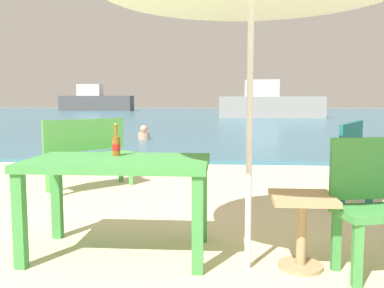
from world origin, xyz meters
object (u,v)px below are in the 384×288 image
at_px(beer_bottle_amber, 116,144).
at_px(side_table_wood, 302,221).
at_px(picnic_table_green, 118,173).
at_px(bench_teal_center, 359,157).
at_px(bench_green_right, 89,149).
at_px(boat_ferry, 96,101).
at_px(boat_barge, 269,104).
at_px(swimmer_person, 144,134).

xyz_separation_m(beer_bottle_amber, side_table_wood, (1.44, -0.37, -0.50)).
distance_m(picnic_table_green, bench_teal_center, 3.08).
bearing_deg(side_table_wood, bench_green_right, 132.53).
relative_size(beer_bottle_amber, boat_ferry, 0.04).
relative_size(picnic_table_green, side_table_wood, 2.59).
distance_m(picnic_table_green, beer_bottle_amber, 0.28).
relative_size(beer_bottle_amber, bench_teal_center, 0.22).
height_order(picnic_table_green, boat_ferry, boat_ferry).
bearing_deg(boat_barge, picnic_table_green, -99.04).
bearing_deg(side_table_wood, swimmer_person, 107.60).
bearing_deg(boat_barge, swimmer_person, -109.19).
height_order(beer_bottle_amber, side_table_wood, beer_bottle_amber).
relative_size(side_table_wood, swimmer_person, 1.32).
bearing_deg(boat_ferry, beer_bottle_amber, -72.73).
bearing_deg(bench_teal_center, picnic_table_green, -142.23).
relative_size(bench_teal_center, bench_green_right, 1.11).
bearing_deg(swimmer_person, side_table_wood, -72.40).
relative_size(bench_teal_center, boat_barge, 0.19).
relative_size(bench_green_right, boat_ferry, 0.15).
relative_size(swimmer_person, boat_barge, 0.06).
bearing_deg(side_table_wood, picnic_table_green, 172.15).
xyz_separation_m(picnic_table_green, bench_green_right, (-1.03, 2.44, -0.11)).
bearing_deg(picnic_table_green, beer_bottle_amber, 108.35).
bearing_deg(boat_ferry, side_table_wood, -71.04).
relative_size(picnic_table_green, boat_barge, 0.21).
relative_size(side_table_wood, boat_ferry, 0.07).
bearing_deg(beer_bottle_amber, side_table_wood, -14.33).
xyz_separation_m(beer_bottle_amber, bench_teal_center, (2.49, 1.71, -0.31)).
bearing_deg(swimmer_person, picnic_table_green, -80.58).
bearing_deg(swimmer_person, boat_ferry, 109.33).
relative_size(picnic_table_green, bench_teal_center, 1.14).
distance_m(beer_bottle_amber, swimmer_person, 8.68).
relative_size(side_table_wood, boat_barge, 0.08).
height_order(bench_teal_center, bench_green_right, same).
xyz_separation_m(picnic_table_green, boat_barge, (3.78, 23.74, 0.29)).
xyz_separation_m(picnic_table_green, side_table_wood, (1.38, -0.19, -0.30)).
xyz_separation_m(picnic_table_green, boat_ferry, (-12.56, 40.39, 0.42)).
xyz_separation_m(bench_teal_center, swimmer_person, (-3.88, 6.84, -0.30)).
xyz_separation_m(beer_bottle_amber, swimmer_person, (-1.39, 8.55, -0.61)).
bearing_deg(boat_ferry, bench_teal_center, -68.73).
height_order(boat_ferry, boat_barge, boat_ferry).
distance_m(bench_green_right, boat_barge, 21.84).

